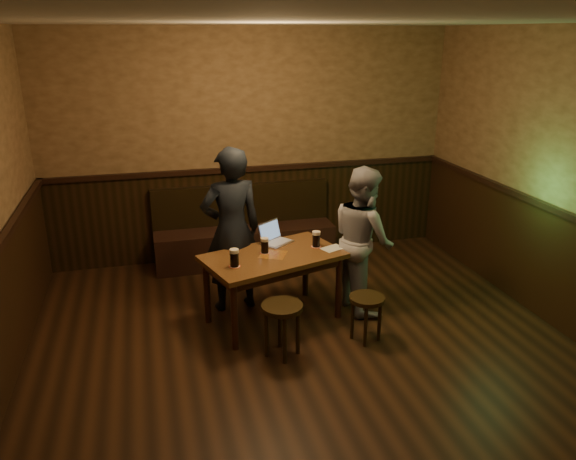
# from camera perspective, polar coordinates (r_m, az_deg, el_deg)

# --- Properties ---
(room) EXTENTS (5.04, 6.04, 2.84)m
(room) POSITION_cam_1_polar(r_m,az_deg,el_deg) (4.41, 3.22, -0.77)
(room) COLOR black
(room) RESTS_ON ground
(bench) EXTENTS (2.20, 0.50, 0.95)m
(bench) POSITION_cam_1_polar(r_m,az_deg,el_deg) (6.99, -4.44, -0.77)
(bench) COLOR black
(bench) RESTS_ON ground
(pub_table) EXTENTS (1.47, 1.10, 0.70)m
(pub_table) POSITION_cam_1_polar(r_m,az_deg,el_deg) (5.44, -1.52, -3.41)
(pub_table) COLOR #4F2E16
(pub_table) RESTS_ON ground
(stool_left) EXTENTS (0.40, 0.40, 0.50)m
(stool_left) POSITION_cam_1_polar(r_m,az_deg,el_deg) (4.94, -0.60, -8.63)
(stool_left) COLOR black
(stool_left) RESTS_ON ground
(stool_right) EXTENTS (0.43, 0.43, 0.44)m
(stool_right) POSITION_cam_1_polar(r_m,az_deg,el_deg) (5.25, 7.99, -7.60)
(stool_right) COLOR black
(stool_right) RESTS_ON ground
(pint_left) EXTENTS (0.11, 0.11, 0.17)m
(pint_left) POSITION_cam_1_polar(r_m,az_deg,el_deg) (5.13, -5.47, -2.83)
(pint_left) COLOR #B73816
(pint_left) RESTS_ON pub_table
(pint_mid) EXTENTS (0.10, 0.10, 0.16)m
(pint_mid) POSITION_cam_1_polar(r_m,az_deg,el_deg) (5.42, -2.38, -1.58)
(pint_mid) COLOR #B73816
(pint_mid) RESTS_ON pub_table
(pint_right) EXTENTS (0.11, 0.11, 0.16)m
(pint_right) POSITION_cam_1_polar(r_m,az_deg,el_deg) (5.58, 2.89, -0.93)
(pint_right) COLOR #B73816
(pint_right) RESTS_ON pub_table
(laptop) EXTENTS (0.38, 0.37, 0.21)m
(laptop) POSITION_cam_1_polar(r_m,az_deg,el_deg) (5.70, -1.44, -0.76)
(laptop) COLOR silver
(laptop) RESTS_ON pub_table
(menu) EXTENTS (0.26, 0.22, 0.00)m
(menu) POSITION_cam_1_polar(r_m,az_deg,el_deg) (5.58, 4.56, -1.86)
(menu) COLOR silver
(menu) RESTS_ON pub_table
(person_suit) EXTENTS (0.67, 0.48, 1.70)m
(person_suit) POSITION_cam_1_polar(r_m,az_deg,el_deg) (5.65, -5.76, -0.01)
(person_suit) COLOR black
(person_suit) RESTS_ON ground
(person_grey) EXTENTS (0.62, 0.77, 1.50)m
(person_grey) POSITION_cam_1_polar(r_m,az_deg,el_deg) (5.72, 7.62, -0.91)
(person_grey) COLOR #96969B
(person_grey) RESTS_ON ground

